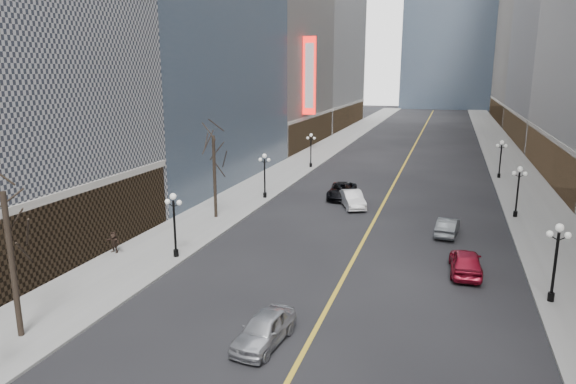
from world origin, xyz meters
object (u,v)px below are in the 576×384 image
Objects in this scene: streetlamp_west_1 at (174,218)px; car_sb_mid at (466,262)px; car_nb_mid at (352,199)px; streetlamp_west_3 at (311,147)px; car_sb_far at (448,227)px; streetlamp_west_2 at (265,171)px; car_nb_far at (342,191)px; streetlamp_east_3 at (501,155)px; car_nb_near at (264,329)px; streetlamp_east_1 at (556,255)px; streetlamp_east_2 at (518,186)px.

streetlamp_west_1 is 0.94× the size of car_sb_mid.
streetlamp_west_3 is at bearing 93.16° from car_nb_mid.
car_sb_far is at bearing 31.86° from streetlamp_west_1.
streetlamp_west_2 is at bearing 90.00° from streetlamp_west_1.
streetlamp_east_3 is at bearing 39.22° from car_nb_far.
car_nb_mid is 0.86× the size of car_nb_far.
car_nb_near is (-13.80, -44.94, -2.14)m from streetlamp_east_3.
car_sb_mid is 8.07m from car_sb_far.
streetlamp_east_1 is 0.93× the size of car_nb_mid.
streetlamp_east_3 reaches higher than car_nb_far.
streetlamp_west_3 is (-23.60, 36.00, 0.00)m from streetlamp_east_1.
streetlamp_west_2 is at bearing -90.00° from streetlamp_west_3.
car_nb_mid is (-14.46, -0.62, -2.10)m from streetlamp_east_2.
car_nb_far is (-2.36, 29.58, 0.03)m from car_nb_near.
car_sb_mid reaches higher than car_nb_mid.
streetlamp_west_3 is (0.00, 36.00, 0.00)m from streetlamp_west_1.
streetlamp_west_3 reaches higher than car_sb_mid.
streetlamp_east_2 is 9.18m from car_sb_far.
streetlamp_west_3 is at bearing 111.51° from car_nb_far.
streetlamp_west_1 reaches higher than car_nb_near.
car_sb_far is at bearing 117.05° from streetlamp_east_1.
streetlamp_east_3 is at bearing 29.17° from car_nb_mid.
car_nb_near is 0.92× the size of car_nb_mid.
streetlamp_west_3 is at bearing 142.67° from streetlamp_east_2.
streetlamp_west_3 is at bearing 90.00° from streetlamp_west_1.
streetlamp_east_3 is at bearing 0.00° from streetlamp_west_3.
car_nb_far reaches higher than car_sb_far.
car_sb_far is (8.78, -6.25, -0.09)m from car_nb_mid.
car_sb_mid is (11.67, -17.48, 0.03)m from car_nb_far.
streetlamp_west_2 is at bearing 180.00° from streetlamp_east_2.
car_nb_near is at bearing -42.37° from streetlamp_west_1.
car_nb_near is at bearing -111.54° from car_nb_mid.
car_sb_far is (-5.69, -6.87, -2.20)m from streetlamp_east_2.
streetlamp_west_1 is 1.01× the size of car_nb_near.
car_nb_near is (-13.80, -26.94, -2.14)m from streetlamp_east_2.
streetlamp_east_1 reaches higher than car_sb_mid.
streetlamp_west_3 is at bearing 90.00° from streetlamp_west_2.
car_nb_near is at bearing -147.07° from streetlamp_east_1.
streetlamp_west_2 is 1.01× the size of car_nb_near.
car_nb_far is 14.14m from car_sb_far.
streetlamp_east_3 is at bearing 90.00° from streetlamp_east_2.
streetlamp_east_2 is 29.68m from streetlamp_west_1.
streetlamp_west_1 is (-23.60, -18.00, 0.00)m from streetlamp_east_2.
car_nb_far is at bearing -136.45° from streetlamp_east_3.
streetlamp_west_3 reaches higher than car_nb_far.
streetlamp_west_3 is 30.72m from car_sb_far.
streetlamp_east_2 reaches higher than car_sb_far.
car_nb_mid is (-14.46, -18.62, -2.10)m from streetlamp_east_3.
streetlamp_west_2 is at bearing -142.67° from streetlamp_east_3.
streetlamp_east_3 and streetlamp_west_1 have the same top height.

